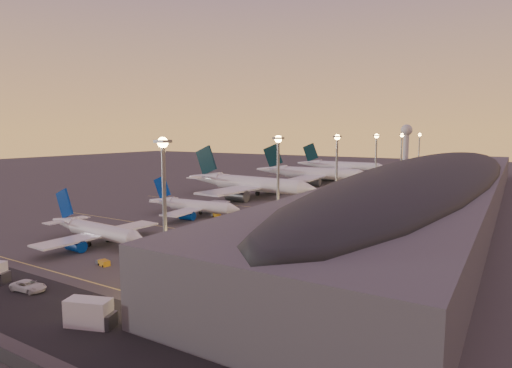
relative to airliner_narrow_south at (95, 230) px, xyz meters
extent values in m
plane|color=#413E3B|center=(-0.60, 27.01, -3.25)|extent=(700.00, 700.00, 0.00)
cylinder|color=silver|center=(3.04, -0.16, 0.06)|extent=(21.85, 4.81, 3.69)
cone|color=silver|center=(15.62, -0.81, 0.06)|extent=(3.68, 3.87, 3.69)
cone|color=silver|center=(-12.68, 0.66, 0.52)|extent=(9.97, 4.20, 3.69)
cube|color=silver|center=(2.00, -0.10, -0.59)|extent=(7.90, 31.38, 0.41)
cylinder|color=navy|center=(3.05, 6.69, -1.83)|extent=(5.03, 3.02, 2.77)
cylinder|color=navy|center=(2.34, -6.97, -1.83)|extent=(5.03, 3.02, 2.77)
cube|color=navy|center=(-12.19, 0.63, 5.30)|extent=(6.78, 0.90, 8.01)
cube|color=silver|center=(-11.49, 0.60, 1.07)|extent=(4.07, 11.36, 0.26)
cylinder|color=black|center=(12.14, -0.63, -2.52)|extent=(0.31, 0.31, 1.46)
cylinder|color=black|center=(12.14, -0.63, -2.73)|extent=(1.07, 0.70, 1.03)
cylinder|color=black|center=(1.43, 2.51, -2.52)|extent=(0.31, 0.31, 1.46)
cylinder|color=black|center=(1.43, 2.51, -2.73)|extent=(1.07, 0.70, 1.03)
cylinder|color=black|center=(1.16, -2.65, -2.52)|extent=(0.31, 0.31, 1.46)
cylinder|color=black|center=(1.16, -2.65, -2.73)|extent=(1.07, 0.70, 1.03)
cylinder|color=silver|center=(0.51, 39.53, 0.01)|extent=(21.62, 5.56, 3.64)
cone|color=silver|center=(12.88, 40.66, 0.01)|extent=(3.76, 3.94, 3.64)
cone|color=silver|center=(-14.95, 38.13, 0.47)|extent=(9.95, 4.50, 3.64)
cube|color=silver|center=(-0.52, 39.44, -0.62)|extent=(8.95, 31.09, 0.40)
cylinder|color=navy|center=(-0.44, 46.22, -1.85)|extent=(5.06, 3.16, 2.73)
cylinder|color=navy|center=(0.78, 32.79, -1.85)|extent=(5.06, 3.16, 2.73)
cube|color=navy|center=(-14.47, 38.18, 5.19)|extent=(6.69, 1.15, 7.90)
cube|color=silver|center=(-13.78, 38.24, 1.01)|extent=(4.43, 11.30, 0.25)
cylinder|color=black|center=(9.45, 40.35, -2.53)|extent=(0.32, 0.32, 1.44)
cylinder|color=black|center=(9.45, 40.35, -2.74)|extent=(1.07, 0.73, 1.02)
cylinder|color=black|center=(-1.44, 41.92, -2.53)|extent=(0.32, 0.32, 1.44)
cylinder|color=black|center=(-1.44, 41.92, -2.74)|extent=(1.07, 0.73, 1.02)
cylinder|color=black|center=(-0.98, 36.84, -2.53)|extent=(0.32, 0.32, 1.44)
cylinder|color=black|center=(-0.98, 36.84, -2.74)|extent=(1.07, 0.73, 1.02)
cylinder|color=silver|center=(-4.09, 82.48, 2.23)|extent=(40.58, 9.12, 6.08)
cone|color=silver|center=(19.21, 80.70, 2.23)|extent=(6.93, 6.56, 6.08)
cone|color=silver|center=(-33.21, 84.70, 2.99)|extent=(18.58, 7.45, 6.08)
cube|color=silver|center=(-6.03, 82.63, 1.17)|extent=(16.12, 59.53, 0.67)
cylinder|color=#57595E|center=(-3.75, 95.43, -0.89)|extent=(9.41, 5.24, 4.56)
cylinder|color=#57595E|center=(-5.72, 69.63, -0.89)|extent=(9.41, 5.24, 4.56)
cube|color=black|center=(-32.31, 84.63, 10.85)|extent=(12.04, 1.82, 13.50)
cube|color=silver|center=(-31.01, 84.53, 3.90)|extent=(8.08, 21.61, 0.43)
cylinder|color=black|center=(12.76, 81.20, -2.03)|extent=(0.52, 0.52, 2.43)
cylinder|color=black|center=(12.76, 81.20, -2.39)|extent=(1.78, 1.19, 1.70)
cylinder|color=black|center=(-7.00, 86.97, -2.03)|extent=(0.52, 0.52, 2.43)
cylinder|color=black|center=(-7.00, 86.97, -2.39)|extent=(1.78, 1.19, 1.70)
cylinder|color=black|center=(-7.65, 78.48, -2.03)|extent=(0.52, 0.52, 2.43)
cylinder|color=black|center=(-7.65, 78.48, -2.39)|extent=(1.78, 1.19, 1.70)
cylinder|color=silver|center=(-0.71, 139.96, 2.07)|extent=(39.39, 8.90, 5.91)
cone|color=silver|center=(21.90, 141.71, 2.07)|extent=(6.74, 6.37, 5.91)
cone|color=silver|center=(-28.97, 137.78, 2.81)|extent=(18.04, 7.25, 5.91)
cube|color=silver|center=(-2.59, 139.82, 1.04)|extent=(15.71, 57.79, 0.65)
cylinder|color=#57595E|center=(-2.30, 152.43, -0.96)|extent=(9.13, 5.10, 4.43)
cylinder|color=#57595E|center=(-0.36, 127.39, -0.96)|extent=(9.13, 5.10, 4.43)
cube|color=black|center=(-28.09, 137.84, 10.44)|extent=(11.68, 1.78, 13.11)
cube|color=silver|center=(-26.83, 137.94, 3.69)|extent=(7.87, 20.97, 0.41)
cylinder|color=black|center=(15.65, 141.23, -2.06)|extent=(0.51, 0.51, 2.36)
cylinder|color=black|center=(15.65, 141.23, -2.42)|extent=(1.73, 1.16, 1.65)
cylinder|color=black|center=(-4.16, 143.84, -2.06)|extent=(0.51, 0.51, 2.36)
cylinder|color=black|center=(-4.16, 143.84, -2.42)|extent=(1.73, 1.16, 1.65)
cylinder|color=black|center=(-3.53, 135.60, -2.06)|extent=(0.51, 0.51, 2.36)
cylinder|color=black|center=(-3.53, 135.60, -2.42)|extent=(1.73, 1.16, 1.65)
cylinder|color=silver|center=(-5.11, 193.86, 1.86)|extent=(37.73, 7.02, 5.68)
cone|color=silver|center=(16.68, 193.08, 1.86)|extent=(6.26, 5.89, 5.68)
cone|color=silver|center=(-32.34, 194.84, 2.57)|extent=(17.15, 6.28, 5.68)
cube|color=silver|center=(-6.92, 193.92, 0.87)|extent=(12.87, 55.24, 0.62)
cylinder|color=#57595E|center=(-5.28, 205.95, -1.05)|extent=(8.63, 4.56, 4.26)
cylinder|color=#57595E|center=(-6.15, 181.82, -1.05)|extent=(8.63, 4.56, 4.26)
cube|color=black|center=(-31.50, 194.81, 9.91)|extent=(11.22, 1.25, 12.60)
cube|color=silver|center=(-30.28, 194.77, 3.43)|extent=(6.76, 19.96, 0.40)
cylinder|color=black|center=(10.65, 193.29, -2.11)|extent=(0.47, 0.47, 2.27)
cylinder|color=black|center=(10.65, 193.29, -2.45)|extent=(1.62, 1.05, 1.59)
cylinder|color=black|center=(-7.99, 197.94, -2.11)|extent=(0.47, 0.47, 2.27)
cylinder|color=black|center=(-7.99, 197.94, -2.45)|extent=(1.62, 1.05, 1.59)
cylinder|color=black|center=(-8.28, 190.00, -2.11)|extent=(0.47, 0.47, 2.27)
cylinder|color=black|center=(-8.28, 190.00, -2.45)|extent=(1.62, 1.05, 1.59)
cube|color=#515156|center=(61.40, 99.51, 2.75)|extent=(40.00, 255.00, 12.00)
ellipsoid|color=black|center=(61.40, 99.51, 8.75)|extent=(39.00, 253.00, 10.92)
cube|color=#F9C466|center=(41.20, 99.51, 1.75)|extent=(0.40, 244.80, 8.00)
cube|color=#57595E|center=(33.40, -2.99, 1.25)|extent=(16.00, 3.20, 3.00)
cylinder|color=slate|center=(25.40, -2.99, -1.05)|extent=(0.70, 0.70, 4.40)
cube|color=#57595E|center=(33.40, 37.01, 1.25)|extent=(16.00, 3.20, 3.00)
cylinder|color=slate|center=(25.40, 37.01, -1.05)|extent=(0.70, 0.70, 4.40)
cube|color=#57595E|center=(33.40, 82.01, 1.25)|extent=(16.00, 3.20, 3.00)
cylinder|color=slate|center=(25.40, 82.01, -1.05)|extent=(0.70, 0.70, 4.40)
cube|color=#57595E|center=(33.40, 139.01, 1.25)|extent=(16.00, 3.20, 3.00)
cylinder|color=slate|center=(25.40, 139.01, -1.05)|extent=(0.70, 0.70, 4.40)
cube|color=#57595E|center=(33.40, 195.01, 1.25)|extent=(16.00, 3.20, 3.00)
cylinder|color=slate|center=(25.40, 195.01, -1.05)|extent=(0.70, 0.70, 4.40)
cylinder|color=slate|center=(35.40, -12.99, 9.25)|extent=(0.70, 0.70, 25.00)
cube|color=slate|center=(35.40, -12.99, 21.95)|extent=(2.20, 2.20, 0.50)
sphere|color=#FFBF5F|center=(35.40, -12.99, 21.75)|extent=(1.80, 1.80, 1.80)
cylinder|color=slate|center=(35.40, 27.01, 9.25)|extent=(0.70, 0.70, 25.00)
cube|color=slate|center=(35.40, 27.01, 21.95)|extent=(2.20, 2.20, 0.50)
sphere|color=#FFBF5F|center=(35.40, 27.01, 21.75)|extent=(1.80, 1.80, 1.80)
cylinder|color=slate|center=(35.40, 67.01, 9.25)|extent=(0.70, 0.70, 25.00)
cube|color=slate|center=(35.40, 67.01, 21.95)|extent=(2.20, 2.20, 0.50)
sphere|color=#FFBF5F|center=(35.40, 67.01, 21.75)|extent=(1.80, 1.80, 1.80)
cylinder|color=slate|center=(35.40, 112.01, 9.25)|extent=(0.70, 0.70, 25.00)
cube|color=slate|center=(35.40, 112.01, 21.95)|extent=(2.20, 2.20, 0.50)
sphere|color=#FFBF5F|center=(35.40, 112.01, 21.75)|extent=(1.80, 1.80, 1.80)
cylinder|color=slate|center=(35.40, 157.01, 9.25)|extent=(0.70, 0.70, 25.00)
cube|color=slate|center=(35.40, 157.01, 21.95)|extent=(2.20, 2.20, 0.50)
sphere|color=#FFBF5F|center=(35.40, 157.01, 21.75)|extent=(1.80, 1.80, 1.80)
cylinder|color=slate|center=(35.40, 202.01, 9.25)|extent=(0.70, 0.70, 25.00)
cube|color=slate|center=(35.40, 202.01, 21.95)|extent=(2.20, 2.20, 0.50)
sphere|color=#FFBF5F|center=(35.40, 202.01, 21.75)|extent=(1.80, 1.80, 1.80)
cylinder|color=silver|center=(9.40, 287.01, 9.75)|extent=(4.40, 4.40, 26.00)
sphere|color=silver|center=(9.40, 287.01, 24.75)|extent=(9.00, 9.00, 9.00)
cube|color=#D8C659|center=(-0.60, -17.99, -3.24)|extent=(90.00, 0.36, 0.00)
cube|color=#D8C659|center=(-0.60, 22.01, -3.24)|extent=(90.00, 0.36, 0.00)
cube|color=#D8C659|center=(-0.60, 62.01, -3.24)|extent=(90.00, 0.36, 0.00)
cube|color=#D8C659|center=(-0.60, 107.01, -3.24)|extent=(90.00, 0.36, 0.00)
cube|color=#D8C659|center=(-0.60, 162.01, -3.24)|extent=(90.00, 0.36, 0.00)
cube|color=#C78C14|center=(16.04, -10.38, -2.70)|extent=(2.65, 1.96, 1.09)
cube|color=#57595E|center=(14.29, -10.00, -2.85)|extent=(1.63, 1.56, 0.80)
cylinder|color=black|center=(17.07, -9.84, -3.03)|extent=(0.47, 0.27, 0.44)
cylinder|color=black|center=(16.76, -11.30, -3.03)|extent=(0.47, 0.27, 0.44)
cylinder|color=black|center=(15.33, -9.46, -3.03)|extent=(0.47, 0.27, 0.44)
cylinder|color=black|center=(15.01, -10.92, -3.03)|extent=(0.47, 0.27, 0.44)
cube|color=#C78C14|center=(16.62, 5.87, -2.64)|extent=(2.70, 1.77, 1.20)
cube|color=#57595E|center=(14.66, 5.97, -2.81)|extent=(1.60, 1.50, 0.87)
cylinder|color=black|center=(17.65, 6.63, -3.01)|extent=(0.49, 0.22, 0.48)
cylinder|color=black|center=(17.56, 5.00, -3.01)|extent=(0.49, 0.22, 0.48)
cylinder|color=black|center=(15.68, 6.74, -3.01)|extent=(0.49, 0.22, 0.48)
cylinder|color=black|center=(15.60, 5.10, -3.01)|extent=(0.49, 0.22, 0.48)
cube|color=#C78C14|center=(6.08, 40.80, -2.65)|extent=(3.07, 2.62, 1.20)
cube|color=#57595E|center=(4.32, 41.66, -2.81)|extent=(1.99, 1.94, 0.87)
cylinder|color=black|center=(7.32, 41.10, -3.01)|extent=(0.52, 0.39, 0.48)
cylinder|color=black|center=(6.61, 39.63, -3.01)|extent=(0.52, 0.39, 0.48)
cylinder|color=black|center=(5.56, 41.96, -3.01)|extent=(0.52, 0.39, 0.48)
cylinder|color=black|center=(4.84, 40.49, -3.01)|extent=(0.52, 0.39, 0.48)
cube|color=#57595E|center=(8.69, -26.58, -2.26)|extent=(2.74, 2.97, 1.97)
cube|color=silver|center=(36.44, -29.46, -1.32)|extent=(6.78, 4.66, 3.85)
cube|color=#57595E|center=(39.00, -28.54, -2.23)|extent=(2.76, 3.03, 2.04)
imported|color=silver|center=(16.50, -26.27, -2.36)|extent=(6.71, 3.82, 1.77)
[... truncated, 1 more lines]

